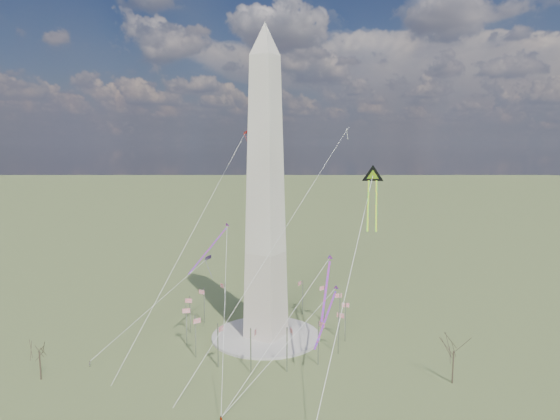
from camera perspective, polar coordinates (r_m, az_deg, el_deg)
The scene contains 15 objects.
ground at distance 171.01m, azimuth -1.60°, elevation -14.32°, with size 2000.00×2000.00×0.00m, color #4C5329.
plaza at distance 170.86m, azimuth -1.60°, elevation -14.20°, with size 36.00×36.00×0.80m, color #A59D97.
washington_monument at distance 159.37m, azimuth -1.66°, elevation 1.88°, with size 15.56×15.56×100.00m.
flagpole_ring at distance 168.42m, azimuth -1.61°, elevation -12.02°, with size 54.40×54.40×13.00m.
tree_near at distance 145.36m, azimuth 19.25°, elevation -14.76°, with size 7.71×7.71×13.50m.
tree_far at distance 154.61m, azimuth -25.83°, elevation -14.16°, with size 6.84×6.84×11.97m.
person_west at distance 160.25m, azimuth -20.90°, elevation -16.09°, with size 0.79×0.62×1.63m, color gray.
person_centre at distance 124.84m, azimuth -6.75°, elevation -22.73°, with size 1.14×0.47×1.94m, color gray.
kite_delta_black at distance 149.11m, azimuth 10.55°, elevation 3.51°, with size 11.64×20.66×16.91m.
kite_diamond_purple at distance 190.49m, azimuth -8.20°, elevation -5.70°, with size 2.50×3.32×9.69m.
kite_streamer_left at distance 142.71m, azimuth 5.42°, elevation -7.92°, with size 7.51×19.20×13.64m.
kite_streamer_mid at distance 161.58m, azimuth -7.56°, elevation -3.70°, with size 1.92×19.45×13.35m.
kite_streamer_right at distance 150.99m, azimuth 5.60°, elevation -11.22°, with size 3.34×19.48×13.38m.
kite_small_red at distance 209.89m, azimuth -3.97°, elevation 8.69°, with size 1.50×2.18×4.58m.
kite_small_white at distance 193.67m, azimuth 7.69°, elevation 9.01°, with size 1.71×1.59×4.77m.
Camera 1 is at (84.05, -134.44, 64.06)m, focal length 32.00 mm.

